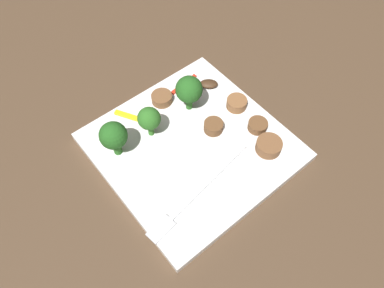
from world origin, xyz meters
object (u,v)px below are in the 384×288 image
at_px(broccoli_floret_0, 189,90).
at_px(sausage_slice_1, 269,146).
at_px(fork, 194,196).
at_px(mushroom_2, 209,84).
at_px(plate, 192,146).
at_px(sausage_slice_4, 237,103).
at_px(sausage_slice_0, 258,125).
at_px(pepper_strip_2, 184,84).
at_px(broccoli_floret_1, 149,119).
at_px(sausage_slice_2, 162,98).
at_px(pepper_strip_0, 130,117).
at_px(broccoli_floret_2, 114,136).
at_px(sausage_slice_3, 213,126).

bearing_deg(broccoli_floret_0, sausage_slice_1, 106.48).
relative_size(fork, mushroom_2, 6.46).
bearing_deg(fork, plate, -135.48).
relative_size(sausage_slice_4, mushroom_2, 1.07).
xyz_separation_m(sausage_slice_0, mushroom_2, (0.00, -0.10, -0.00)).
distance_m(plate, pepper_strip_2, 0.11).
bearing_deg(broccoli_floret_1, sausage_slice_2, -141.21).
bearing_deg(broccoli_floret_1, pepper_strip_0, -80.35).
bearing_deg(sausage_slice_1, sausage_slice_0, -111.69).
relative_size(sausage_slice_2, pepper_strip_2, 0.61).
height_order(fork, broccoli_floret_0, broccoli_floret_0).
relative_size(broccoli_floret_1, pepper_strip_2, 0.99).
distance_m(plate, mushroom_2, 0.11).
distance_m(mushroom_2, pepper_strip_2, 0.04).
distance_m(plate, broccoli_floret_1, 0.07).
bearing_deg(sausage_slice_4, fork, 27.39).
bearing_deg(sausage_slice_4, plate, 6.16).
xyz_separation_m(broccoli_floret_2, sausage_slice_1, (-0.16, 0.13, -0.03)).
bearing_deg(plate, broccoli_floret_1, -56.78).
relative_size(broccoli_floret_0, sausage_slice_2, 1.89).
bearing_deg(broccoli_floret_0, sausage_slice_3, 90.99).
bearing_deg(broccoli_floret_2, pepper_strip_2, -165.14).
relative_size(plate, sausage_slice_1, 6.89).
distance_m(sausage_slice_3, pepper_strip_0, 0.12).
relative_size(broccoli_floret_2, mushroom_2, 2.08).
xyz_separation_m(sausage_slice_0, sausage_slice_2, (0.07, -0.13, 0.00)).
bearing_deg(plate, sausage_slice_4, -173.84).
bearing_deg(sausage_slice_4, broccoli_floret_2, -13.79).
distance_m(plate, sausage_slice_3, 0.04).
height_order(sausage_slice_1, sausage_slice_4, sausage_slice_1).
xyz_separation_m(sausage_slice_1, sausage_slice_3, (0.04, -0.07, -0.00)).
distance_m(sausage_slice_0, pepper_strip_0, 0.18).
bearing_deg(plate, broccoli_floret_2, -32.16).
bearing_deg(pepper_strip_0, mushroom_2, 168.73).
relative_size(fork, sausage_slice_4, 6.02).
xyz_separation_m(fork, broccoli_floret_1, (-0.02, -0.11, 0.03)).
relative_size(broccoli_floret_1, sausage_slice_0, 1.83).
xyz_separation_m(mushroom_2, pepper_strip_2, (0.03, -0.03, -0.00)).
bearing_deg(sausage_slice_3, broccoli_floret_0, -89.01).
height_order(sausage_slice_2, sausage_slice_4, sausage_slice_4).
distance_m(sausage_slice_1, sausage_slice_3, 0.08).
distance_m(fork, pepper_strip_2, 0.19).
bearing_deg(fork, sausage_slice_2, -120.47).
relative_size(fork, sausage_slice_1, 5.10).
bearing_deg(broccoli_floret_2, mushroom_2, -175.79).
relative_size(sausage_slice_2, mushroom_2, 1.11).
height_order(broccoli_floret_2, mushroom_2, broccoli_floret_2).
relative_size(plate, mushroom_2, 8.73).
height_order(broccoli_floret_2, sausage_slice_1, broccoli_floret_2).
distance_m(broccoli_floret_1, pepper_strip_0, 0.05).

